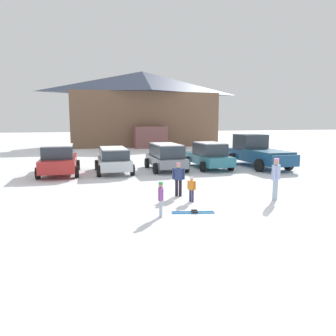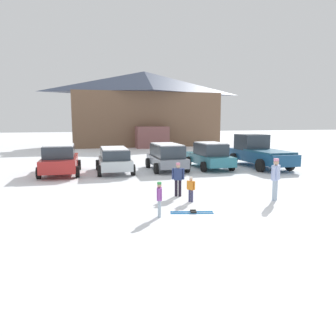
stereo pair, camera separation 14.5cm
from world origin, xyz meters
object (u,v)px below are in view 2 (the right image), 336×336
(skier_adult_in_blue_parka, at_px, (276,177))
(parked_grey_wagon, at_px, (167,156))
(parked_silver_wagon, at_px, (114,159))
(skier_child_in_purple_jacket, at_px, (159,197))
(pair_of_skis, at_px, (192,212))
(parked_red_sedan, at_px, (60,159))
(skier_child_in_orange_jacket, at_px, (191,188))
(pickup_truck, at_px, (258,152))
(ski_lodge, at_px, (145,108))
(parked_teal_hatchback, at_px, (210,155))
(skier_teen_in_navy_coat, at_px, (178,177))

(skier_adult_in_blue_parka, bearing_deg, parked_grey_wagon, 104.89)
(parked_silver_wagon, relative_size, skier_child_in_purple_jacket, 3.57)
(parked_grey_wagon, distance_m, pair_of_skis, 9.68)
(skier_child_in_purple_jacket, bearing_deg, parked_grey_wagon, 74.91)
(parked_red_sedan, xyz_separation_m, skier_child_in_orange_jacket, (5.40, -8.10, -0.31))
(parked_grey_wagon, height_order, pickup_truck, pickup_truck)
(ski_lodge, relative_size, parked_grey_wagon, 4.33)
(ski_lodge, bearing_deg, parked_red_sedan, -112.74)
(parked_grey_wagon, bearing_deg, pair_of_skis, -98.51)
(parked_red_sedan, distance_m, skier_child_in_purple_jacket, 10.44)
(parked_silver_wagon, relative_size, parked_teal_hatchback, 0.91)
(parked_grey_wagon, bearing_deg, skier_teen_in_navy_coat, -99.95)
(parked_grey_wagon, height_order, skier_child_in_purple_jacket, parked_grey_wagon)
(parked_red_sedan, distance_m, skier_teen_in_navy_coat, 8.75)
(parked_red_sedan, xyz_separation_m, skier_child_in_purple_jacket, (3.80, -9.73, -0.21))
(parked_red_sedan, distance_m, pair_of_skis, 10.79)
(parked_teal_hatchback, relative_size, skier_adult_in_blue_parka, 2.75)
(pickup_truck, bearing_deg, parked_silver_wagon, -179.34)
(parked_teal_hatchback, bearing_deg, skier_child_in_purple_jacket, -119.42)
(skier_adult_in_blue_parka, bearing_deg, parked_teal_hatchback, 85.98)
(skier_adult_in_blue_parka, xyz_separation_m, skier_child_in_purple_jacket, (-4.92, -1.09, -0.28))
(skier_teen_in_navy_coat, bearing_deg, parked_silver_wagon, 106.60)
(parked_teal_hatchback, xyz_separation_m, skier_child_in_orange_jacket, (-3.93, -8.19, -0.29))
(parked_silver_wagon, bearing_deg, pickup_truck, 0.66)
(skier_adult_in_blue_parka, relative_size, skier_child_in_purple_jacket, 1.43)
(pickup_truck, height_order, skier_adult_in_blue_parka, pickup_truck)
(skier_teen_in_navy_coat, bearing_deg, parked_grey_wagon, 80.05)
(parked_red_sedan, distance_m, parked_silver_wagon, 3.13)
(parked_red_sedan, distance_m, parked_grey_wagon, 6.42)
(pickup_truck, relative_size, skier_adult_in_blue_parka, 3.53)
(skier_child_in_orange_jacket, bearing_deg, parked_red_sedan, 123.67)
(ski_lodge, relative_size, skier_adult_in_blue_parka, 10.76)
(skier_child_in_purple_jacket, bearing_deg, skier_adult_in_blue_parka, 12.51)
(skier_child_in_orange_jacket, xyz_separation_m, skier_adult_in_blue_parka, (3.31, -0.53, 0.38))
(parked_teal_hatchback, bearing_deg, skier_teen_in_navy_coat, -120.16)
(skier_teen_in_navy_coat, bearing_deg, ski_lodge, 82.86)
(pair_of_skis, bearing_deg, pickup_truck, 50.69)
(parked_teal_hatchback, xyz_separation_m, skier_adult_in_blue_parka, (-0.61, -8.72, 0.09))
(skier_adult_in_blue_parka, bearing_deg, pickup_truck, 64.78)
(parked_teal_hatchback, xyz_separation_m, pair_of_skis, (-4.33, -9.61, -0.83))
(parked_red_sedan, xyz_separation_m, pickup_truck, (12.76, -0.05, 0.12))
(skier_child_in_purple_jacket, bearing_deg, skier_child_in_orange_jacket, 45.31)
(skier_teen_in_navy_coat, distance_m, pair_of_skis, 2.61)
(pickup_truck, relative_size, skier_teen_in_navy_coat, 4.18)
(ski_lodge, bearing_deg, pair_of_skis, -96.91)
(parked_silver_wagon, relative_size, pair_of_skis, 2.79)
(ski_lodge, xyz_separation_m, skier_teen_in_navy_coat, (-3.47, -27.68, -3.76))
(skier_teen_in_navy_coat, bearing_deg, pickup_truck, 42.75)
(parked_grey_wagon, height_order, skier_teen_in_navy_coat, parked_grey_wagon)
(parked_grey_wagon, xyz_separation_m, skier_adult_in_blue_parka, (2.30, -8.63, 0.04))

